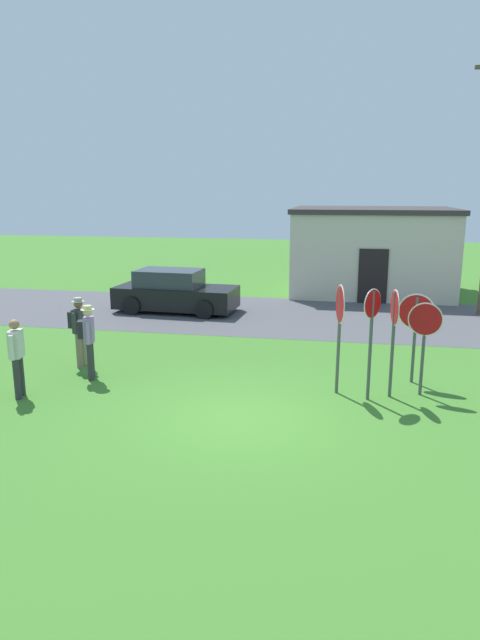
% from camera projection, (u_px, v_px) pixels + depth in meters
% --- Properties ---
extents(ground_plane, '(80.00, 80.00, 0.00)m').
position_uv_depth(ground_plane, '(239.00, 418.00, 10.84)').
color(ground_plane, '#3D7528').
extents(street_asphalt, '(60.00, 6.40, 0.01)m').
position_uv_depth(street_asphalt, '(289.00, 316.00, 19.65)').
color(street_asphalt, '#4C4C51').
rests_on(street_asphalt, ground).
extents(building_background, '(6.64, 5.50, 3.56)m').
position_uv_depth(building_background, '(371.00, 250.00, 23.98)').
color(building_background, beige).
rests_on(building_background, ground).
extents(parked_car_on_street, '(4.39, 2.20, 1.51)m').
position_uv_depth(parked_car_on_street, '(175.00, 293.00, 20.22)').
color(parked_car_on_street, black).
rests_on(parked_car_on_street, ground).
extents(stop_sign_tallest, '(0.80, 0.15, 2.05)m').
position_uv_depth(stop_sign_tallest, '(416.00, 322.00, 12.56)').
color(stop_sign_tallest, '#474C4C').
rests_on(stop_sign_tallest, ground).
extents(stop_sign_leaning_right, '(0.71, 0.14, 2.01)m').
position_uv_depth(stop_sign_leaning_right, '(424.00, 333.00, 11.81)').
color(stop_sign_leaning_right, '#474C4C').
rests_on(stop_sign_leaning_right, ground).
extents(stop_sign_low_front, '(0.20, 0.82, 2.37)m').
position_uv_depth(stop_sign_low_front, '(339.00, 319.00, 11.83)').
color(stop_sign_low_front, '#474C4C').
rests_on(stop_sign_low_front, ground).
extents(stop_sign_leaning_left, '(0.36, 0.52, 2.36)m').
position_uv_depth(stop_sign_leaning_left, '(371.00, 327.00, 11.46)').
color(stop_sign_leaning_left, '#474C4C').
rests_on(stop_sign_leaning_left, ground).
extents(stop_sign_rear_right, '(0.12, 0.75, 2.31)m').
position_uv_depth(stop_sign_rear_right, '(394.00, 324.00, 11.61)').
color(stop_sign_rear_right, '#474C4C').
rests_on(stop_sign_rear_right, ground).
extents(person_in_teal, '(0.29, 0.56, 1.69)m').
position_uv_depth(person_in_teal, '(17.00, 354.00, 11.74)').
color(person_in_teal, '#2D2D33').
rests_on(person_in_teal, ground).
extents(person_on_left, '(0.40, 0.57, 1.74)m').
position_uv_depth(person_on_left, '(79.00, 327.00, 13.81)').
color(person_on_left, '#7A6B56').
rests_on(person_on_left, ground).
extents(person_with_sunhat, '(0.43, 0.54, 1.74)m').
position_uv_depth(person_with_sunhat, '(88.00, 337.00, 12.88)').
color(person_with_sunhat, '#2D2D33').
rests_on(person_with_sunhat, ground).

